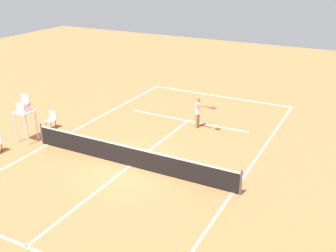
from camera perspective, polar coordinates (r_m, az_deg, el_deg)
ground_plane at (r=17.94m, az=-5.48°, el=-5.67°), size 60.00×60.00×0.00m
court_lines at (r=17.94m, az=-5.48°, el=-5.66°), size 9.66×22.26×0.01m
tennis_net at (r=17.71m, az=-5.54°, el=-4.25°), size 10.26×0.10×1.07m
player_serving at (r=21.50m, az=4.38°, el=2.30°), size 1.28×0.64×1.74m
tennis_ball at (r=20.35m, az=5.33°, el=-1.99°), size 0.07×0.07×0.07m
umpire_chair at (r=20.86m, az=-19.72°, el=2.03°), size 0.80×0.80×2.41m
courtside_chair_mid at (r=22.42m, az=-16.22°, el=0.94°), size 0.44×0.46×0.95m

